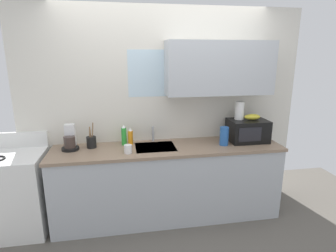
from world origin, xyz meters
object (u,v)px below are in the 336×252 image
at_px(microwave, 247,131).
at_px(utensil_crock, 91,142).
at_px(dish_soap_bottle_green, 124,135).
at_px(dish_soap_bottle_orange, 130,137).
at_px(mug_white, 128,149).
at_px(stove_range, 18,193).
at_px(coffee_maker, 70,140).
at_px(banana_bunch, 252,117).
at_px(cereal_canister, 224,136).
at_px(paper_towel_roll, 239,110).

relative_size(microwave, utensil_crock, 1.56).
bearing_deg(dish_soap_bottle_green, dish_soap_bottle_orange, 1.17).
bearing_deg(mug_white, stove_range, 173.28).
distance_m(coffee_maker, utensil_crock, 0.23).
distance_m(stove_range, microwave, 2.75).
distance_m(microwave, utensil_crock, 1.88).
height_order(stove_range, coffee_maker, coffee_maker).
bearing_deg(dish_soap_bottle_orange, mug_white, -97.50).
relative_size(dish_soap_bottle_green, mug_white, 2.56).
bearing_deg(coffee_maker, microwave, -1.63).
height_order(microwave, banana_bunch, banana_bunch).
distance_m(banana_bunch, dish_soap_bottle_green, 1.57).
bearing_deg(cereal_canister, dish_soap_bottle_green, 169.68).
xyz_separation_m(microwave, utensil_crock, (-1.88, 0.07, -0.06)).
distance_m(stove_range, banana_bunch, 2.84).
bearing_deg(banana_bunch, dish_soap_bottle_green, 175.87).
relative_size(dish_soap_bottle_orange, dish_soap_bottle_green, 0.84).
distance_m(dish_soap_bottle_orange, utensil_crock, 0.45).
distance_m(coffee_maker, mug_white, 0.69).
bearing_deg(stove_range, banana_bunch, 0.97).
xyz_separation_m(stove_range, paper_towel_roll, (2.59, 0.10, 0.82)).
xyz_separation_m(stove_range, dish_soap_bottle_green, (1.18, 0.16, 0.56)).
relative_size(stove_range, utensil_crock, 3.67).
bearing_deg(utensil_crock, cereal_canister, -6.30).
height_order(paper_towel_roll, dish_soap_bottle_green, paper_towel_roll).
distance_m(banana_bunch, dish_soap_bottle_orange, 1.50).
height_order(banana_bunch, dish_soap_bottle_orange, banana_bunch).
distance_m(paper_towel_roll, mug_white, 1.43).
bearing_deg(dish_soap_bottle_orange, coffee_maker, -175.31).
height_order(microwave, coffee_maker, coffee_maker).
xyz_separation_m(microwave, paper_towel_roll, (-0.10, 0.05, 0.24)).
distance_m(dish_soap_bottle_green, mug_white, 0.31).
relative_size(stove_range, paper_towel_roll, 4.91).
distance_m(dish_soap_bottle_green, utensil_crock, 0.38).
xyz_separation_m(stove_range, mug_white, (1.22, -0.14, 0.49)).
xyz_separation_m(coffee_maker, utensil_crock, (0.23, 0.01, -0.03)).
xyz_separation_m(microwave, dish_soap_bottle_green, (-1.51, 0.11, -0.02)).
height_order(microwave, utensil_crock, utensil_crock).
relative_size(dish_soap_bottle_orange, utensil_crock, 0.69).
distance_m(stove_range, mug_white, 1.32).
xyz_separation_m(dish_soap_bottle_green, cereal_canister, (1.17, -0.21, -0.00)).
distance_m(microwave, dish_soap_bottle_orange, 1.44).
distance_m(microwave, cereal_canister, 0.35).
height_order(dish_soap_bottle_green, utensil_crock, utensil_crock).
bearing_deg(dish_soap_bottle_orange, cereal_canister, -11.09).
bearing_deg(banana_bunch, microwave, -178.23).
xyz_separation_m(mug_white, utensil_crock, (-0.41, 0.26, 0.02)).
relative_size(coffee_maker, mug_white, 2.95).
height_order(stove_range, cereal_canister, cereal_canister).
distance_m(stove_range, dish_soap_bottle_orange, 1.38).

